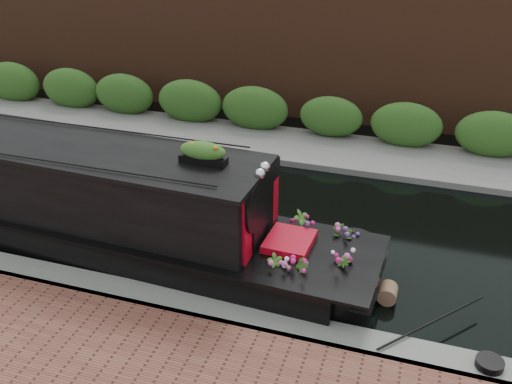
% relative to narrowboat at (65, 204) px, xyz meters
% --- Properties ---
extents(ground, '(80.00, 80.00, 0.00)m').
position_rel_narrowboat_xyz_m(ground, '(1.91, 1.87, -0.85)').
color(ground, black).
rests_on(ground, ground).
extents(near_bank_coping, '(40.00, 0.60, 0.50)m').
position_rel_narrowboat_xyz_m(near_bank_coping, '(1.91, -1.43, -0.85)').
color(near_bank_coping, slate).
rests_on(near_bank_coping, ground).
extents(far_bank_path, '(40.00, 2.40, 0.34)m').
position_rel_narrowboat_xyz_m(far_bank_path, '(1.91, 6.07, -0.85)').
color(far_bank_path, slate).
rests_on(far_bank_path, ground).
extents(far_hedge, '(40.00, 1.10, 2.80)m').
position_rel_narrowboat_xyz_m(far_hedge, '(1.91, 6.97, -0.85)').
color(far_hedge, '#29521B').
rests_on(far_hedge, ground).
extents(far_brick_wall, '(40.00, 1.00, 8.00)m').
position_rel_narrowboat_xyz_m(far_brick_wall, '(1.91, 9.07, -0.85)').
color(far_brick_wall, '#4C2A19').
rests_on(far_brick_wall, ground).
extents(narrowboat, '(12.23, 2.62, 2.85)m').
position_rel_narrowboat_xyz_m(narrowboat, '(0.00, 0.00, 0.00)').
color(narrowboat, black).
rests_on(narrowboat, ground).
extents(rope_fender, '(0.34, 0.36, 0.34)m').
position_rel_narrowboat_xyz_m(rope_fender, '(6.53, -0.00, -0.68)').
color(rope_fender, brown).
rests_on(rope_fender, ground).
extents(coiled_mooring_rope, '(0.41, 0.41, 0.12)m').
position_rel_narrowboat_xyz_m(coiled_mooring_rope, '(8.15, -1.42, -0.54)').
color(coiled_mooring_rope, black).
rests_on(coiled_mooring_rope, near_bank_coping).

